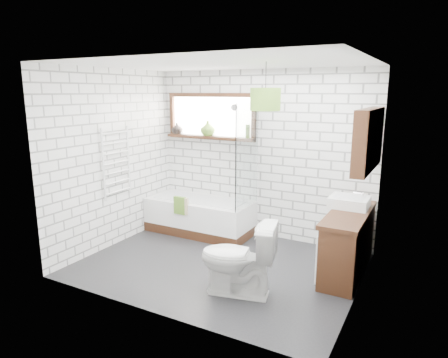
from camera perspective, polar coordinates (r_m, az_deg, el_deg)
The scene contains 22 objects.
floor at distance 5.25m, azimuth -0.73°, elevation -12.23°, with size 3.40×2.60×0.01m, color black.
ceiling at distance 4.78m, azimuth -0.82°, elevation 16.24°, with size 3.40×2.60×0.01m, color white.
wall_back at distance 6.02m, azimuth 5.30°, elevation 3.43°, with size 3.40×0.01×2.50m, color white.
wall_front at distance 3.81m, azimuth -10.39°, elevation -2.03°, with size 3.40×0.01×2.50m, color white.
wall_left at distance 5.87m, azimuth -15.47°, elevation 2.81°, with size 0.01×2.60×2.50m, color white.
wall_right at distance 4.32m, azimuth 19.41°, elevation -0.82°, with size 0.01×2.60×2.50m, color white.
window at distance 6.30m, azimuth -1.97°, elevation 8.91°, with size 1.52×0.16×0.68m, color black.
towel_radiator at distance 5.85m, azimuth -15.12°, elevation 2.29°, with size 0.06×0.52×1.00m, color white.
mirror_cabinet at distance 4.85m, azimuth 19.92°, elevation 5.34°, with size 0.16×1.20×0.70m, color black.
shower_riser at distance 6.13m, azimuth 1.71°, elevation 4.59°, with size 0.02×0.02×1.30m, color silver.
bathtub at distance 6.32m, azimuth -3.46°, elevation -5.27°, with size 1.65×0.73×0.53m, color white.
shower_screen at distance 5.71m, azimuth 3.31°, elevation 3.32°, with size 0.02×0.72×1.50m, color white.
towel_green at distance 6.02m, azimuth -6.31°, elevation -3.77°, with size 0.20×0.05×0.27m, color #517D25.
towel_beige at distance 5.99m, azimuth -5.96°, elevation -3.83°, with size 0.19×0.05×0.25m, color tan.
vanity at distance 5.13m, azimuth 17.29°, elevation -8.73°, with size 0.43×1.34×0.77m, color black.
basin at distance 5.22m, azimuth 17.46°, elevation -3.17°, with size 0.46×0.41×0.14m, color white.
tap at distance 5.18m, azimuth 19.24°, elevation -2.77°, with size 0.03×0.03×0.15m, color silver.
toilet at distance 4.41m, azimuth 1.97°, elevation -11.24°, with size 0.82×0.47×0.83m, color white.
vase_olive at distance 6.31m, azimuth -2.35°, elevation 7.07°, with size 0.23×0.23×0.24m, color #588228.
vase_dark at distance 6.63m, azimuth -6.74°, elevation 7.03°, with size 0.18×0.18×0.18m, color black.
bottle at distance 5.99m, azimuth 3.31°, elevation 6.61°, with size 0.06×0.06×0.20m, color #588228.
pendant at distance 4.49m, azimuth 5.93°, elevation 11.26°, with size 0.33×0.33×0.25m, color #517D25.
Camera 1 is at (2.33, -4.17, 2.19)m, focal length 32.00 mm.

